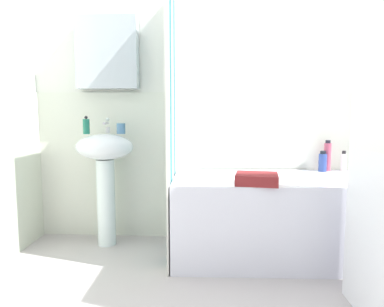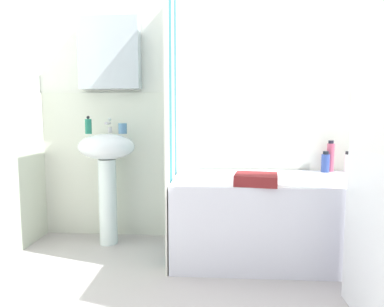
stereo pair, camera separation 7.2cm
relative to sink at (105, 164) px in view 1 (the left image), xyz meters
The scene contains 12 objects.
wall_back_tiled 1.04m from the sink, 15.03° to the left, with size 3.60×0.18×2.40m.
sink is the anchor object (origin of this frame).
faucet 0.31m from the sink, 90.00° to the left, with size 0.03×0.12×0.12m.
soap_dispenser 0.32m from the sink, 167.73° to the right, with size 0.05×0.05×0.14m.
toothbrush_cup 0.30m from the sink, ahead, with size 0.07×0.07×0.08m, color teal.
bathtub 1.38m from the sink, ahead, with size 1.54×0.72×0.58m, color white.
shower_curtain 0.67m from the sink, 17.75° to the right, with size 0.01×0.72×2.00m.
body_wash_bottle 1.99m from the sink, ahead, with size 0.05×0.05×0.21m.
shampoo_bottle 1.87m from the sink, ahead, with size 0.04×0.04×0.16m.
conditioner_bottle 1.75m from the sink, ahead, with size 0.06×0.06×0.24m.
lotion_bottle 1.70m from the sink, ahead, with size 0.06×0.06×0.16m.
towel_folded 1.18m from the sink, 21.17° to the right, with size 0.26×0.23×0.07m, color maroon.
Camera 1 is at (-0.18, -1.51, 1.00)m, focal length 31.44 mm.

